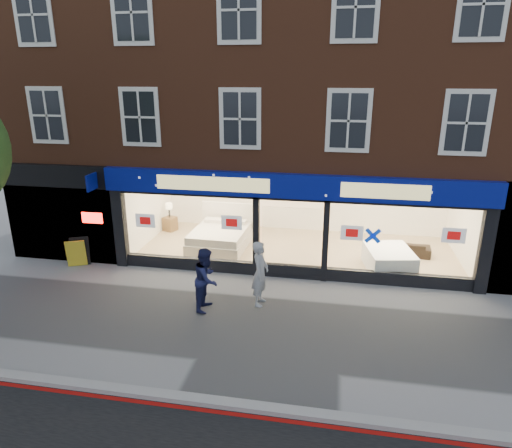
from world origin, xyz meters
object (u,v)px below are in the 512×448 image
(a_board, at_px, (78,252))
(pedestrian_blue, at_px, (207,279))
(sofa, at_px, (405,248))
(display_bed, at_px, (221,236))
(mattress_stack, at_px, (389,259))
(pedestrian_grey, at_px, (260,273))

(a_board, relative_size, pedestrian_blue, 0.55)
(sofa, xyz_separation_m, a_board, (-10.60, -2.67, 0.13))
(display_bed, distance_m, pedestrian_blue, 4.38)
(sofa, bearing_deg, a_board, 18.55)
(mattress_stack, relative_size, pedestrian_grey, 1.06)
(pedestrian_grey, bearing_deg, display_bed, 34.66)
(display_bed, height_order, a_board, display_bed)
(a_board, xyz_separation_m, pedestrian_blue, (4.94, -1.99, 0.39))
(pedestrian_grey, xyz_separation_m, pedestrian_blue, (-1.35, -0.51, -0.04))
(mattress_stack, distance_m, pedestrian_grey, 4.60)
(a_board, bearing_deg, pedestrian_blue, -46.04)
(mattress_stack, height_order, sofa, mattress_stack)
(a_board, distance_m, pedestrian_blue, 5.34)
(pedestrian_grey, distance_m, pedestrian_blue, 1.45)
(sofa, bearing_deg, pedestrian_grey, 48.30)
(mattress_stack, bearing_deg, a_board, -172.55)
(display_bed, height_order, pedestrian_blue, pedestrian_blue)
(mattress_stack, height_order, pedestrian_blue, pedestrian_blue)
(mattress_stack, bearing_deg, sofa, 64.17)
(sofa, xyz_separation_m, pedestrian_blue, (-5.66, -4.65, 0.52))
(display_bed, relative_size, pedestrian_grey, 1.33)
(mattress_stack, distance_m, pedestrian_blue, 6.00)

